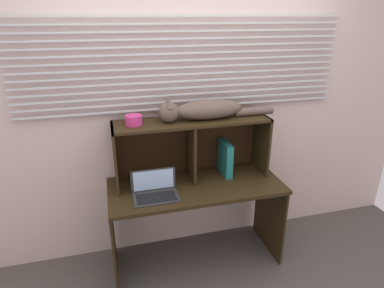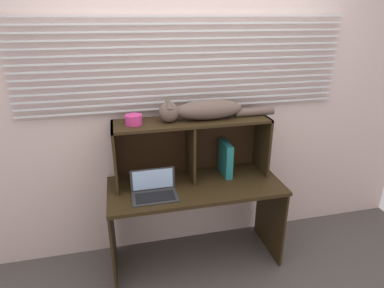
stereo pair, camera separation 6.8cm
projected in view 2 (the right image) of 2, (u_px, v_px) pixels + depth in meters
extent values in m
plane|color=#4C4742|center=(201.00, 276.00, 2.68)|extent=(4.40, 4.40, 0.00)
cube|color=beige|center=(186.00, 113.00, 2.71)|extent=(4.40, 0.04, 2.50)
cube|color=silver|center=(188.00, 107.00, 2.64)|extent=(2.61, 0.02, 0.01)
cube|color=silver|center=(188.00, 101.00, 2.62)|extent=(2.61, 0.02, 0.01)
cube|color=silver|center=(188.00, 94.00, 2.60)|extent=(2.61, 0.02, 0.01)
cube|color=silver|center=(188.00, 88.00, 2.58)|extent=(2.61, 0.02, 0.01)
cube|color=silver|center=(187.00, 81.00, 2.56)|extent=(2.61, 0.02, 0.01)
cube|color=silver|center=(187.00, 74.00, 2.54)|extent=(2.61, 0.02, 0.01)
cube|color=silver|center=(187.00, 67.00, 2.52)|extent=(2.61, 0.02, 0.01)
cube|color=silver|center=(187.00, 60.00, 2.50)|extent=(2.61, 0.02, 0.01)
cube|color=silver|center=(187.00, 53.00, 2.48)|extent=(2.61, 0.02, 0.01)
cube|color=silver|center=(187.00, 46.00, 2.46)|extent=(2.61, 0.02, 0.01)
cube|color=silver|center=(187.00, 38.00, 2.44)|extent=(2.61, 0.02, 0.01)
cube|color=silver|center=(187.00, 31.00, 2.42)|extent=(2.61, 0.02, 0.01)
cube|color=silver|center=(187.00, 23.00, 2.40)|extent=(2.61, 0.02, 0.01)
cube|color=silver|center=(187.00, 16.00, 2.38)|extent=(2.61, 0.02, 0.01)
cube|color=black|center=(196.00, 186.00, 2.60)|extent=(1.39, 0.59, 0.03)
cube|color=black|center=(113.00, 237.00, 2.60)|extent=(0.02, 0.53, 0.72)
cube|color=black|center=(270.00, 214.00, 2.89)|extent=(0.02, 0.53, 0.72)
cube|color=black|center=(192.00, 121.00, 2.53)|extent=(1.24, 0.32, 0.02)
cube|color=black|center=(115.00, 157.00, 2.49)|extent=(0.02, 0.32, 0.50)
cube|color=black|center=(262.00, 143.00, 2.75)|extent=(0.02, 0.32, 0.50)
cube|color=black|center=(191.00, 151.00, 2.62)|extent=(0.02, 0.30, 0.48)
cube|color=#311E0F|center=(188.00, 143.00, 2.76)|extent=(1.24, 0.01, 0.50)
ellipsoid|color=brown|center=(209.00, 109.00, 2.52)|extent=(0.54, 0.19, 0.15)
sphere|color=brown|center=(169.00, 112.00, 2.46)|extent=(0.15, 0.15, 0.15)
cone|color=brown|center=(169.00, 103.00, 2.39)|extent=(0.07, 0.07, 0.07)
cone|color=brown|center=(168.00, 101.00, 2.46)|extent=(0.07, 0.07, 0.07)
cylinder|color=brown|center=(254.00, 112.00, 2.62)|extent=(0.33, 0.07, 0.07)
cube|color=#2F2F2F|center=(155.00, 197.00, 2.41)|extent=(0.34, 0.21, 0.01)
cube|color=#2F2F2F|center=(153.00, 179.00, 2.47)|extent=(0.34, 0.01, 0.18)
cube|color=#ADD1F9|center=(153.00, 179.00, 2.47)|extent=(0.31, 0.00, 0.16)
cube|color=black|center=(155.00, 197.00, 2.40)|extent=(0.29, 0.15, 0.00)
cube|color=#207271|center=(225.00, 158.00, 2.72)|extent=(0.06, 0.23, 0.29)
cube|color=#506B4D|center=(140.00, 182.00, 2.61)|extent=(0.15, 0.21, 0.02)
cube|color=tan|center=(141.00, 179.00, 2.62)|extent=(0.15, 0.21, 0.02)
cylinder|color=#D1347C|center=(134.00, 120.00, 2.42)|extent=(0.13, 0.13, 0.07)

